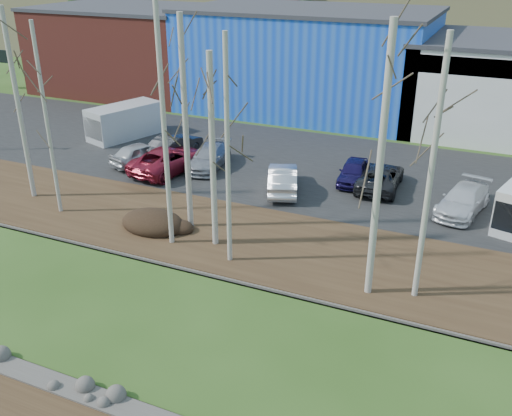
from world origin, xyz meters
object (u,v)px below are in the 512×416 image
at_px(car_1, 174,146).
at_px(car_3, 209,157).
at_px(car_5, 283,179).
at_px(car_0, 141,153).
at_px(car_4, 353,172).
at_px(van_grey, 122,122).
at_px(car_2, 169,159).
at_px(car_7, 463,200).
at_px(car_6, 380,177).

bearing_deg(car_1, car_3, 169.97).
distance_m(car_3, car_5, 5.86).
distance_m(car_0, car_5, 9.87).
bearing_deg(car_4, van_grey, 168.96).
height_order(car_2, car_7, car_2).
bearing_deg(car_0, car_2, -171.21).
bearing_deg(car_4, car_1, 176.67).
relative_size(car_0, car_6, 0.86).
height_order(car_3, van_grey, van_grey).
bearing_deg(car_3, car_1, 155.92).
bearing_deg(car_5, car_0, -23.82).
xyz_separation_m(car_2, car_3, (1.93, 1.58, -0.10)).
height_order(car_0, car_3, car_0).
xyz_separation_m(car_0, car_6, (14.79, 2.19, -0.04)).
xyz_separation_m(car_5, car_7, (9.61, 1.16, -0.07)).
bearing_deg(car_2, car_4, -157.21).
height_order(car_3, car_4, car_3).
xyz_separation_m(car_0, car_4, (13.16, 2.46, -0.06)).
bearing_deg(car_1, car_0, 62.29).
bearing_deg(car_4, car_5, -144.01).
xyz_separation_m(car_4, car_7, (6.31, -1.78, 0.03)).
xyz_separation_m(car_5, car_6, (4.93, 2.67, -0.08)).
xyz_separation_m(car_0, car_5, (9.86, -0.48, 0.04)).
bearing_deg(car_6, car_3, 2.60).
height_order(car_0, car_7, car_0).
relative_size(car_2, car_6, 1.15).
bearing_deg(car_4, car_3, -177.52).
bearing_deg(car_5, car_6, -172.59).
bearing_deg(car_0, car_4, -150.85).
bearing_deg(van_grey, car_2, -15.67).
bearing_deg(car_4, car_7, -21.40).
height_order(car_0, car_4, car_0).
relative_size(car_5, car_7, 0.97).
height_order(car_2, car_4, car_2).
xyz_separation_m(car_2, van_grey, (-6.72, 4.51, 0.39)).
bearing_deg(car_0, van_grey, -24.44).
xyz_separation_m(car_1, car_7, (18.21, -1.29, -0.08)).
distance_m(car_2, car_3, 2.49).
height_order(car_6, car_7, car_7).
relative_size(car_1, car_6, 0.96).
distance_m(car_3, car_4, 9.01).
distance_m(car_7, van_grey, 24.12).
bearing_deg(car_7, van_grey, -176.46).
distance_m(car_0, car_1, 2.34).
height_order(car_3, car_5, car_5).
xyz_separation_m(car_2, car_4, (10.85, 2.86, -0.12)).
relative_size(car_4, car_5, 0.84).
bearing_deg(van_grey, car_5, 0.35).
bearing_deg(van_grey, car_3, -0.52).
bearing_deg(car_3, car_0, -173.72).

